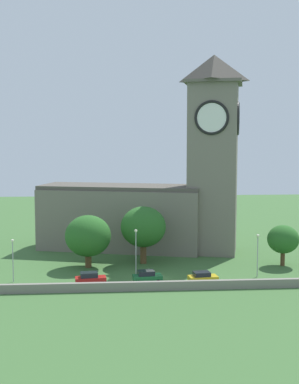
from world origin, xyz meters
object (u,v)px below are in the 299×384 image
car_red (90,279)px  car_yellow (203,277)px  streetlamp_west_end (13,253)px  car_green (147,277)px  tree_riverside_east (88,236)px  tree_riverside_west (143,227)px  church (158,192)px  streetlamp_central (258,248)px  tree_by_tower (283,239)px  streetlamp_west_mid (136,246)px

car_red → car_yellow: bearing=-0.4°
streetlamp_west_end → car_red: bearing=-13.4°
car_green → tree_riverside_east: 13.81m
streetlamp_west_end → tree_riverside_west: 21.73m
church → car_yellow: size_ratio=8.93×
streetlamp_central → tree_by_tower: size_ratio=0.97×
car_red → car_green: car_red is taller
car_green → tree_riverside_east: tree_riverside_east is taller
car_yellow → tree_riverside_east: tree_riverside_east is taller
church → tree_riverside_east: bearing=-134.2°
car_yellow → tree_riverside_east: bearing=147.3°
car_yellow → streetlamp_west_end: 27.22m
car_yellow → tree_by_tower: size_ratio=0.65×
car_red → tree_by_tower: tree_by_tower is taller
car_green → tree_by_tower: bearing=21.1°
streetlamp_west_mid → car_yellow: bearing=-18.0°
tree_riverside_west → tree_riverside_east: size_ratio=1.13×
car_yellow → tree_riverside_west: (-7.61, 12.65, 5.20)m
car_red → streetlamp_west_end: 11.81m
church → car_yellow: (4.32, -23.18, -9.96)m
tree_riverside_east → streetlamp_west_mid: bearing=-46.4°
church → streetlamp_central: 24.94m
tree_by_tower → tree_riverside_west: bearing=171.8°
tree_riverside_east → tree_riverside_west: bearing=12.8°
streetlamp_west_end → tree_by_tower: bearing=9.1°
car_red → streetlamp_central: streetlamp_central is taller
car_yellow → car_red: bearing=179.6°
streetlamp_west_mid → tree_riverside_east: size_ratio=0.88×
car_yellow → streetlamp_west_mid: (-9.30, 3.02, 4.02)m
church → streetlamp_central: church is taller
car_yellow → tree_riverside_east: 20.10m
tree_riverside_west → tree_riverside_east: 9.21m
streetlamp_central → car_green: bearing=-172.4°
car_yellow → streetlamp_central: 9.83m
car_green → streetlamp_west_end: streetlamp_west_end is taller
streetlamp_west_end → tree_riverside_west: bearing=27.2°
car_green → streetlamp_west_end: bearing=173.9°
car_green → car_yellow: 7.87m
streetlamp_central → tree_by_tower: 8.88m
streetlamp_west_end → streetlamp_central: bearing=0.3°
tree_riverside_west → streetlamp_west_end: bearing=-152.8°
car_red → tree_by_tower: bearing=16.9°
tree_riverside_west → tree_riverside_east: (-8.92, -2.03, -0.99)m
streetlamp_west_mid → car_red: bearing=-156.0°
car_green → car_yellow: bearing=-5.3°
tree_by_tower → tree_riverside_east: (-31.30, 1.18, 0.78)m
car_red → streetlamp_west_end: (-11.04, 2.63, 3.27)m
church → streetlamp_west_end: (-22.55, -20.43, -6.58)m
church → tree_by_tower: bearing=-35.8°
tree_by_tower → tree_riverside_east: size_ratio=0.79×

